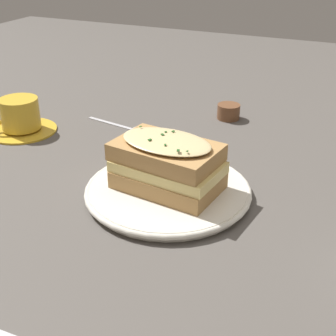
# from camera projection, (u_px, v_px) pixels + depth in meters

# --- Properties ---
(ground_plane) EXTENTS (2.40, 2.40, 0.00)m
(ground_plane) POSITION_uv_depth(u_px,v_px,m) (154.00, 199.00, 0.70)
(ground_plane) COLOR #514C47
(dinner_plate) EXTENTS (0.25, 0.25, 0.01)m
(dinner_plate) POSITION_uv_depth(u_px,v_px,m) (168.00, 191.00, 0.71)
(dinner_plate) COLOR silver
(dinner_plate) RESTS_ON ground_plane
(sandwich) EXTENTS (0.12, 0.17, 0.08)m
(sandwich) POSITION_uv_depth(u_px,v_px,m) (167.00, 164.00, 0.69)
(sandwich) COLOR #B2844C
(sandwich) RESTS_ON dinner_plate
(teacup_with_saucer) EXTENTS (0.13, 0.13, 0.07)m
(teacup_with_saucer) POSITION_uv_depth(u_px,v_px,m) (20.00, 118.00, 0.92)
(teacup_with_saucer) COLOR gold
(teacup_with_saucer) RESTS_ON ground_plane
(spoon) EXTENTS (0.06, 0.18, 0.01)m
(spoon) POSITION_uv_depth(u_px,v_px,m) (142.00, 130.00, 0.93)
(spoon) COLOR silver
(spoon) RESTS_ON ground_plane
(condiment_pot) EXTENTS (0.05, 0.05, 0.03)m
(condiment_pot) POSITION_uv_depth(u_px,v_px,m) (231.00, 112.00, 0.99)
(condiment_pot) COLOR brown
(condiment_pot) RESTS_ON ground_plane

